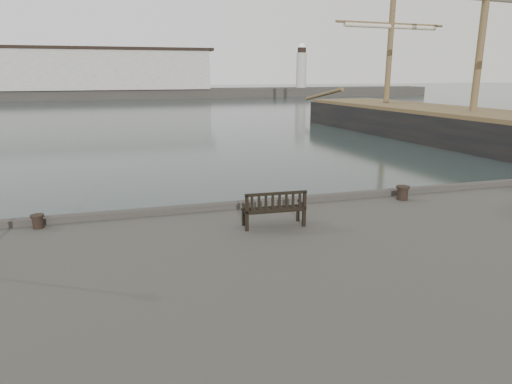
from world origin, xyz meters
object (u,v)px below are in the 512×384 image
bench (274,215)px  bollard_left (38,221)px  tall_ship_main (470,135)px  bollard_right (403,193)px

bench → bollard_left: bench is taller
bollard_left → tall_ship_main: 33.51m
bollard_left → bollard_right: bollard_right is taller
bollard_left → bollard_right: (10.78, -0.28, 0.04)m
bollard_right → tall_ship_main: bearing=44.5°
bench → bollard_right: bench is taller
bollard_right → bollard_left: bearing=178.5°
bench → bollard_left: size_ratio=4.60×
bench → bollard_right: bearing=17.8°
bollard_right → bench: bearing=-164.8°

